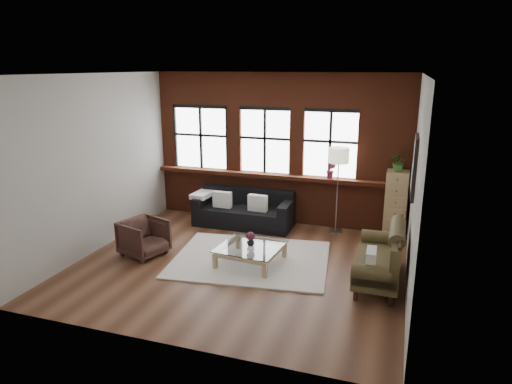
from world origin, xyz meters
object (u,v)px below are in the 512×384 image
(coffee_table, at_px, (251,255))
(floor_lamp, at_px, (337,187))
(armchair, at_px, (144,238))
(drawer_chest, at_px, (395,205))
(vintage_settee, at_px, (378,255))
(dark_sofa, at_px, (244,209))
(vase, at_px, (251,242))

(coffee_table, xyz_separation_m, floor_lamp, (1.16, 2.04, 0.79))
(coffee_table, height_order, floor_lamp, floor_lamp)
(armchair, bearing_deg, drawer_chest, -43.76)
(vintage_settee, bearing_deg, armchair, -176.87)
(dark_sofa, xyz_separation_m, coffee_table, (0.78, -1.82, -0.21))
(vase, relative_size, drawer_chest, 0.11)
(coffee_table, height_order, drawer_chest, drawer_chest)
(vase, bearing_deg, floor_lamp, 60.48)
(vintage_settee, relative_size, coffee_table, 1.65)
(vintage_settee, xyz_separation_m, floor_lamp, (-0.97, 2.05, 0.50))
(armchair, distance_m, drawer_chest, 4.86)
(dark_sofa, xyz_separation_m, drawer_chest, (3.08, 0.26, 0.30))
(vase, bearing_deg, armchair, -173.15)
(drawer_chest, bearing_deg, vase, -137.89)
(vintage_settee, height_order, floor_lamp, floor_lamp)
(armchair, relative_size, floor_lamp, 0.38)
(dark_sofa, distance_m, floor_lamp, 2.03)
(dark_sofa, relative_size, floor_lamp, 1.09)
(coffee_table, bearing_deg, floor_lamp, 60.48)
(floor_lamp, bearing_deg, armchair, -143.81)
(vintage_settee, bearing_deg, drawer_chest, 85.15)
(vintage_settee, distance_m, floor_lamp, 2.33)
(vintage_settee, relative_size, vase, 11.61)
(armchair, distance_m, coffee_table, 1.98)
(vintage_settee, distance_m, drawer_chest, 2.11)
(vase, bearing_deg, coffee_table, 180.00)
(armchair, bearing_deg, vintage_settee, -69.17)
(coffee_table, xyz_separation_m, vase, (0.00, 0.00, 0.24))
(vase, distance_m, floor_lamp, 2.41)
(vase, height_order, drawer_chest, drawer_chest)
(dark_sofa, distance_m, coffee_table, 1.99)
(dark_sofa, bearing_deg, armchair, -119.75)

